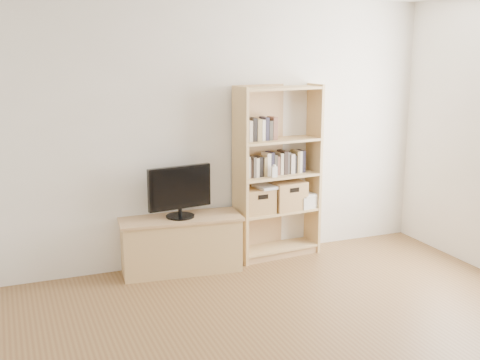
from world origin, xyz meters
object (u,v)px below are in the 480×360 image
television (180,192)px  baby_monitor (274,172)px  laptop (272,186)px  bookshelf (278,172)px  basket_left (257,201)px  tv_stand (181,245)px  basket_right (287,195)px

television → baby_monitor: television is taller
television → laptop: 0.98m
baby_monitor → laptop: baby_monitor is taller
television → bookshelf: bearing=-5.5°
television → basket_left: 0.84m
bookshelf → baby_monitor: (-0.09, -0.11, 0.03)m
tv_stand → laptop: laptop is taller
television → laptop: bearing=-6.8°
basket_left → bookshelf: bearing=3.4°
baby_monitor → laptop: bearing=79.5°
baby_monitor → basket_right: (0.20, 0.11, -0.28)m
television → laptop: (0.98, 0.03, -0.03)m
bookshelf → laptop: bookshelf is taller
television → laptop: size_ratio=1.86×
bookshelf → baby_monitor: bookshelf is taller
tv_stand → bookshelf: bearing=8.8°
tv_stand → laptop: 1.10m
bookshelf → basket_right: 0.27m
tv_stand → laptop: (0.98, 0.03, 0.50)m
tv_stand → bookshelf: size_ratio=0.64×
television → basket_left: television is taller
tv_stand → television: size_ratio=1.78×
television → basket_right: 1.17m
laptop → baby_monitor: bearing=-108.5°
baby_monitor → basket_left: baby_monitor is taller
tv_stand → baby_monitor: baby_monitor is taller
television → baby_monitor: 0.97m
tv_stand → bookshelf: bookshelf is taller
bookshelf → basket_right: (0.11, 0.00, -0.25)m
bookshelf → baby_monitor: 0.14m
bookshelf → basket_right: size_ratio=5.05×
baby_monitor → basket_left: bearing=150.0°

